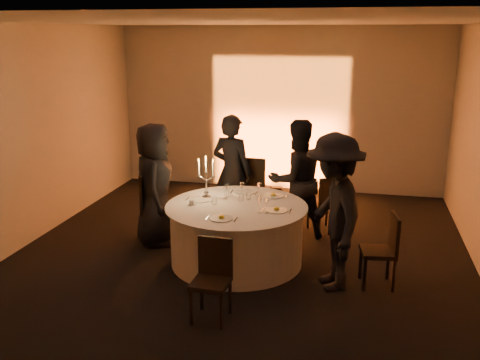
% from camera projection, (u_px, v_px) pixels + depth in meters
% --- Properties ---
extents(floor, '(7.00, 7.00, 0.00)m').
position_uv_depth(floor, '(237.00, 262.00, 6.94)').
color(floor, black).
rests_on(floor, ground).
extents(ceiling, '(7.00, 7.00, 0.00)m').
position_uv_depth(ceiling, '(236.00, 21.00, 6.14)').
color(ceiling, silver).
rests_on(ceiling, wall_back).
extents(wall_back, '(7.00, 0.00, 7.00)m').
position_uv_depth(wall_back, '(280.00, 110.00, 9.83)').
color(wall_back, '#B9B3AC').
rests_on(wall_back, floor).
extents(wall_front, '(7.00, 0.00, 7.00)m').
position_uv_depth(wall_front, '(106.00, 268.00, 3.25)').
color(wall_front, '#B9B3AC').
rests_on(wall_front, floor).
extents(wall_left, '(0.00, 7.00, 7.00)m').
position_uv_depth(wall_left, '(19.00, 138.00, 7.18)').
color(wall_left, '#B9B3AC').
rests_on(wall_left, floor).
extents(uplighter_fixture, '(0.25, 0.12, 0.10)m').
position_uv_depth(uplighter_fixture, '(276.00, 190.00, 9.94)').
color(uplighter_fixture, black).
rests_on(uplighter_fixture, floor).
extents(banquet_table, '(1.80, 1.80, 0.77)m').
position_uv_depth(banquet_table, '(237.00, 234.00, 6.84)').
color(banquet_table, black).
rests_on(banquet_table, floor).
extents(chair_left, '(0.56, 0.56, 1.00)m').
position_uv_depth(chair_left, '(150.00, 203.00, 7.49)').
color(chair_left, black).
rests_on(chair_left, floor).
extents(chair_back_left, '(0.50, 0.50, 1.07)m').
position_uv_depth(chair_back_left, '(252.00, 186.00, 8.18)').
color(chair_back_left, black).
rests_on(chair_back_left, floor).
extents(chair_back_right, '(0.53, 0.53, 0.87)m').
position_uv_depth(chair_back_right, '(326.00, 201.00, 7.85)').
color(chair_back_right, black).
rests_on(chair_back_right, floor).
extents(chair_right, '(0.44, 0.44, 0.87)m').
position_uv_depth(chair_right, '(385.00, 247.00, 6.18)').
color(chair_right, black).
rests_on(chair_right, floor).
extents(chair_front, '(0.39, 0.39, 0.85)m').
position_uv_depth(chair_front, '(213.00, 274.00, 5.51)').
color(chair_front, black).
rests_on(chair_front, floor).
extents(guest_left, '(0.77, 0.96, 1.71)m').
position_uv_depth(guest_left, '(155.00, 185.00, 7.34)').
color(guest_left, black).
rests_on(guest_left, floor).
extents(guest_back_left, '(0.72, 0.57, 1.74)m').
position_uv_depth(guest_back_left, '(232.00, 172.00, 7.95)').
color(guest_back_left, black).
rests_on(guest_back_left, floor).
extents(guest_back_right, '(1.06, 0.99, 1.73)m').
position_uv_depth(guest_back_right, '(296.00, 180.00, 7.55)').
color(guest_back_right, black).
rests_on(guest_back_right, floor).
extents(guest_right, '(1.02, 1.33, 1.82)m').
position_uv_depth(guest_right, '(334.00, 213.00, 6.04)').
color(guest_right, black).
rests_on(guest_right, floor).
extents(plate_left, '(0.36, 0.28, 0.01)m').
position_uv_depth(plate_left, '(200.00, 200.00, 6.95)').
color(plate_left, white).
rests_on(plate_left, banquet_table).
extents(plate_back_left, '(0.36, 0.29, 0.01)m').
position_uv_depth(plate_back_left, '(244.00, 192.00, 7.26)').
color(plate_back_left, white).
rests_on(plate_back_left, banquet_table).
extents(plate_back_right, '(0.35, 0.27, 0.08)m').
position_uv_depth(plate_back_right, '(273.00, 195.00, 7.10)').
color(plate_back_right, white).
rests_on(plate_back_right, banquet_table).
extents(plate_right, '(0.36, 0.27, 0.08)m').
position_uv_depth(plate_right, '(277.00, 210.00, 6.53)').
color(plate_right, white).
rests_on(plate_right, banquet_table).
extents(plate_front, '(0.36, 0.27, 0.08)m').
position_uv_depth(plate_front, '(222.00, 218.00, 6.25)').
color(plate_front, white).
rests_on(plate_front, banquet_table).
extents(coffee_cup, '(0.11, 0.11, 0.07)m').
position_uv_depth(coffee_cup, '(192.00, 203.00, 6.75)').
color(coffee_cup, white).
rests_on(coffee_cup, banquet_table).
extents(candelabra, '(0.24, 0.11, 0.57)m').
position_uv_depth(candelabra, '(206.00, 183.00, 7.00)').
color(candelabra, white).
rests_on(candelabra, banquet_table).
extents(wine_glass_a, '(0.07, 0.07, 0.19)m').
position_uv_depth(wine_glass_a, '(259.00, 187.00, 7.04)').
color(wine_glass_a, white).
rests_on(wine_glass_a, banquet_table).
extents(wine_glass_b, '(0.07, 0.07, 0.19)m').
position_uv_depth(wine_glass_b, '(227.00, 188.00, 6.99)').
color(wine_glass_b, white).
rests_on(wine_glass_b, banquet_table).
extents(wine_glass_c, '(0.07, 0.07, 0.19)m').
position_uv_depth(wine_glass_c, '(259.00, 202.00, 6.43)').
color(wine_glass_c, white).
rests_on(wine_glass_c, banquet_table).
extents(wine_glass_d, '(0.07, 0.07, 0.19)m').
position_uv_depth(wine_glass_d, '(267.00, 202.00, 6.41)').
color(wine_glass_d, white).
rests_on(wine_glass_d, banquet_table).
extents(wine_glass_e, '(0.07, 0.07, 0.19)m').
position_uv_depth(wine_glass_e, '(242.00, 187.00, 7.06)').
color(wine_glass_e, white).
rests_on(wine_glass_e, banquet_table).
extents(tumbler_a, '(0.07, 0.07, 0.09)m').
position_uv_depth(tumbler_a, '(214.00, 201.00, 6.77)').
color(tumbler_a, white).
rests_on(tumbler_a, banquet_table).
extents(tumbler_b, '(0.07, 0.07, 0.09)m').
position_uv_depth(tumbler_b, '(227.00, 193.00, 7.09)').
color(tumbler_b, white).
rests_on(tumbler_b, banquet_table).
extents(tumbler_c, '(0.07, 0.07, 0.09)m').
position_uv_depth(tumbler_c, '(241.00, 198.00, 6.90)').
color(tumbler_c, white).
rests_on(tumbler_c, banquet_table).
extents(tumbler_d, '(0.07, 0.07, 0.09)m').
position_uv_depth(tumbler_d, '(249.00, 196.00, 6.97)').
color(tumbler_d, white).
rests_on(tumbler_d, banquet_table).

